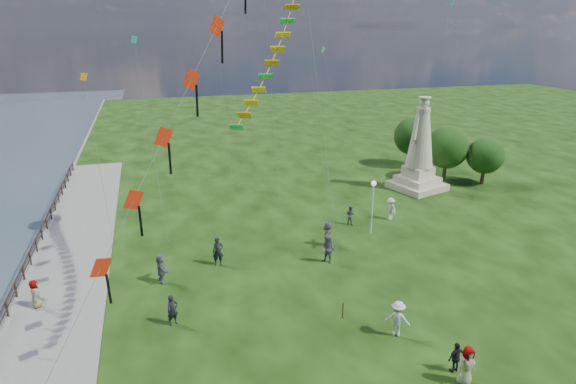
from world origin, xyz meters
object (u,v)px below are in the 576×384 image
object	(u,v)px
person_1	(328,249)
person_11	(327,234)
person_6	(218,251)
person_2	(398,319)
lamppost	(373,196)
person_0	(173,310)
person_4	(467,366)
person_8	(390,209)
person_10	(35,295)
person_7	(350,215)
person_3	(456,357)
person_5	(161,268)
statue	(420,155)

from	to	relation	value
person_1	person_11	xyz separation A→B (m)	(0.91, 2.47, -0.08)
person_1	person_6	xyz separation A→B (m)	(-6.80, 1.74, -0.01)
person_2	lamppost	bearing A→B (deg)	-73.26
person_0	person_4	distance (m)	14.11
person_2	person_8	distance (m)	15.39
lamppost	person_6	world-z (taller)	lamppost
person_4	person_10	bearing A→B (deg)	139.05
lamppost	person_2	bearing A→B (deg)	-109.91
person_1	person_7	distance (m)	6.85
person_3	person_4	bearing A→B (deg)	75.05
person_2	person_4	xyz separation A→B (m)	(1.13, -3.89, -0.02)
person_4	person_7	xyz separation A→B (m)	(2.33, 17.64, -0.16)
person_0	person_8	distance (m)	19.93
person_5	person_2	bearing A→B (deg)	-138.46
statue	person_11	size ratio (longest dim) A/B	4.86
lamppost	person_10	xyz separation A→B (m)	(-21.71, -3.96, -2.15)
person_7	person_11	xyz separation A→B (m)	(-3.06, -3.11, 0.12)
person_0	person_7	world-z (taller)	person_0
person_2	person_5	size ratio (longest dim) A/B	1.03
person_1	person_3	world-z (taller)	person_1
statue	person_0	distance (m)	28.37
person_10	person_7	bearing A→B (deg)	-87.03
lamppost	person_5	bearing A→B (deg)	-168.99
person_6	person_2	bearing A→B (deg)	-48.42
lamppost	person_3	size ratio (longest dim) A/B	2.75
lamppost	person_2	world-z (taller)	lamppost
person_7	person_8	xyz separation A→B (m)	(3.44, 0.01, 0.13)
person_3	person_1	bearing A→B (deg)	-92.42
person_4	person_7	world-z (taller)	person_4
person_1	person_10	distance (m)	16.99
statue	lamppost	bearing A→B (deg)	-153.94
person_4	person_5	size ratio (longest dim) A/B	1.01
person_0	person_5	world-z (taller)	person_5
lamppost	person_7	world-z (taller)	lamppost
lamppost	person_11	world-z (taller)	lamppost
person_1	person_4	distance (m)	12.17
person_7	person_8	distance (m)	3.44
person_6	person_4	bearing A→B (deg)	-53.40
person_8	person_5	bearing A→B (deg)	-89.68
statue	person_4	size ratio (longest dim) A/B	4.68
person_6	person_8	size ratio (longest dim) A/B	1.07
lamppost	person_11	bearing A→B (deg)	-165.41
lamppost	person_4	world-z (taller)	lamppost
lamppost	person_1	size ratio (longest dim) A/B	2.12
person_4	person_5	world-z (taller)	person_4
person_10	person_0	bearing A→B (deg)	-130.48
person_7	lamppost	bearing A→B (deg)	163.62
person_2	person_8	bearing A→B (deg)	-79.97
person_2	person_4	distance (m)	4.05
person_11	person_0	bearing A→B (deg)	-40.71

